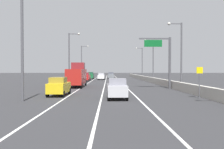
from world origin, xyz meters
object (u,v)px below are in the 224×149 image
(car_yellow_0, at_px, (59,86))
(box_truck, at_px, (77,76))
(car_gray_3, at_px, (111,75))
(speed_advisory_sign, at_px, (199,80))
(car_white_1, at_px, (101,76))
(overhead_sign_gantry, at_px, (165,56))
(car_silver_5, at_px, (117,89))
(lamp_post_right_second, at_px, (180,50))
(car_green_4, at_px, (91,76))
(car_red_2, at_px, (86,77))
(lamp_post_right_fourth, at_px, (141,61))
(lamp_post_left_far, at_px, (82,60))
(lamp_post_right_third, at_px, (152,58))
(lamp_post_left_near, at_px, (25,38))
(lamp_post_left_mid, at_px, (71,55))

(car_yellow_0, distance_m, box_truck, 12.94)
(car_yellow_0, bearing_deg, car_gray_3, 82.78)
(speed_advisory_sign, bearing_deg, car_white_1, 103.62)
(overhead_sign_gantry, distance_m, car_gray_3, 39.24)
(car_silver_5, bearing_deg, speed_advisory_sign, 0.90)
(lamp_post_right_second, relative_size, car_green_4, 2.01)
(overhead_sign_gantry, bearing_deg, car_red_2, 120.86)
(car_yellow_0, distance_m, car_silver_5, 6.71)
(lamp_post_right_second, height_order, car_yellow_0, lamp_post_right_second)
(lamp_post_right_fourth, height_order, car_gray_3, lamp_post_right_fourth)
(car_yellow_0, relative_size, box_truck, 0.55)
(car_gray_3, bearing_deg, box_truck, -99.57)
(lamp_post_right_fourth, relative_size, car_gray_3, 2.14)
(overhead_sign_gantry, bearing_deg, lamp_post_right_second, -15.66)
(box_truck, bearing_deg, lamp_post_left_far, 94.43)
(car_green_4, height_order, box_truck, box_truck)
(lamp_post_left_far, distance_m, car_green_4, 6.50)
(car_red_2, distance_m, car_silver_5, 35.67)
(overhead_sign_gantry, bearing_deg, lamp_post_right_fourth, 87.19)
(speed_advisory_sign, bearing_deg, lamp_post_right_third, 87.89)
(car_green_4, bearing_deg, lamp_post_right_third, -49.84)
(car_gray_3, bearing_deg, car_green_4, -163.04)
(lamp_post_right_fourth, distance_m, lamp_post_left_far, 18.21)
(speed_advisory_sign, xyz_separation_m, lamp_post_left_near, (-15.92, -1.64, 3.77))
(lamp_post_left_near, bearing_deg, box_truck, 82.85)
(lamp_post_left_far, height_order, box_truck, lamp_post_left_far)
(lamp_post_left_near, relative_size, car_red_2, 2.11)
(overhead_sign_gantry, bearing_deg, lamp_post_left_far, 115.74)
(car_white_1, relative_size, car_silver_5, 1.10)
(car_red_2, xyz_separation_m, car_green_4, (0.16, 13.53, 0.00))
(speed_advisory_sign, distance_m, box_truck, 20.86)
(lamp_post_right_second, relative_size, lamp_post_right_third, 1.00)
(lamp_post_left_far, height_order, car_yellow_0, lamp_post_left_far)
(lamp_post_left_far, bearing_deg, car_silver_5, -79.66)
(speed_advisory_sign, relative_size, car_yellow_0, 0.69)
(car_green_4, bearing_deg, lamp_post_left_mid, -93.47)
(car_yellow_0, bearing_deg, box_truck, 89.19)
(lamp_post_right_third, relative_size, car_gray_3, 2.14)
(lamp_post_left_mid, relative_size, car_white_1, 2.14)
(car_white_1, height_order, car_red_2, car_red_2)
(lamp_post_right_second, xyz_separation_m, car_white_1, (-12.20, 32.45, -4.59))
(lamp_post_left_near, distance_m, car_red_2, 36.94)
(car_red_2, xyz_separation_m, box_truck, (0.41, -19.31, 0.74))
(lamp_post_left_mid, bearing_deg, box_truck, -71.26)
(lamp_post_right_third, distance_m, car_yellow_0, 31.96)
(lamp_post_left_mid, bearing_deg, car_red_2, 83.78)
(overhead_sign_gantry, bearing_deg, speed_advisory_sign, -87.89)
(car_white_1, bearing_deg, car_yellow_0, -94.57)
(lamp_post_left_far, xyz_separation_m, car_gray_3, (8.06, 6.15, -4.50))
(overhead_sign_gantry, xyz_separation_m, lamp_post_left_far, (-15.52, 32.19, 0.80))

